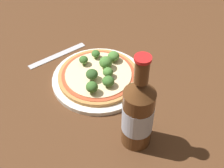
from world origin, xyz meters
The scene contains 13 objects.
ground_plane centered at (0.00, 0.00, 0.00)m, with size 3.00×3.00×0.00m, color #4C2D19.
plate centered at (0.02, 0.00, 0.01)m, with size 0.24×0.24×0.01m.
pizza centered at (0.02, 0.00, 0.02)m, with size 0.21×0.21×0.01m.
broccoli_floret_0 centered at (0.02, -0.03, 0.04)m, with size 0.03×0.03×0.03m.
broccoli_floret_1 centered at (0.07, -0.01, 0.04)m, with size 0.03×0.03×0.03m.
broccoli_floret_2 centered at (0.01, 0.06, 0.04)m, with size 0.03×0.03×0.03m.
broccoli_floret_3 centered at (-0.03, 0.00, 0.04)m, with size 0.02×0.02×0.02m.
broccoli_floret_4 centered at (0.05, 0.01, 0.04)m, with size 0.03×0.03×0.03m.
broccoli_floret_5 centered at (0.06, -0.06, 0.04)m, with size 0.03×0.03×0.03m.
broccoli_floret_6 centered at (-0.03, 0.04, 0.04)m, with size 0.02×0.02×0.02m.
broccoli_floret_7 centered at (0.02, 0.03, 0.04)m, with size 0.03×0.03×0.03m.
beer_bottle centered at (0.21, -0.08, 0.09)m, with size 0.06×0.06×0.24m.
fork centered at (-0.14, -0.01, 0.00)m, with size 0.05×0.18×0.00m.
Camera 1 is at (0.44, -0.41, 0.57)m, focal length 50.00 mm.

